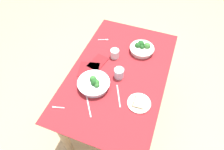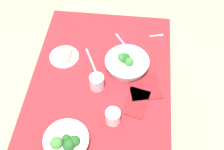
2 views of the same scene
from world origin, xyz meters
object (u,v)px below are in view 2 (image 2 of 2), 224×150
at_px(water_glass_side, 97,82).
at_px(napkin_folded_upper, 145,87).
at_px(bread_side_plate, 64,56).
at_px(table_knife_left, 91,61).
at_px(water_glass_center, 113,117).
at_px(fork_by_far_bowl, 157,36).
at_px(napkin_folded_lower, 136,102).
at_px(table_knife_right, 123,43).
at_px(broccoli_bowl_far, 67,142).
at_px(broccoli_bowl_near, 127,63).

distance_m(water_glass_side, napkin_folded_upper, 0.28).
bearing_deg(bread_side_plate, table_knife_left, -93.61).
xyz_separation_m(bread_side_plate, water_glass_center, (-0.41, -0.35, 0.03)).
height_order(fork_by_far_bowl, napkin_folded_lower, napkin_folded_lower).
relative_size(water_glass_center, table_knife_right, 0.45).
relative_size(table_knife_right, napkin_folded_upper, 1.04).
height_order(fork_by_far_bowl, napkin_folded_upper, napkin_folded_upper).
distance_m(bread_side_plate, water_glass_center, 0.54).
distance_m(broccoli_bowl_far, fork_by_far_bowl, 0.93).
xyz_separation_m(broccoli_bowl_near, table_knife_right, (0.19, 0.04, -0.03)).
relative_size(broccoli_bowl_far, fork_by_far_bowl, 2.49).
xyz_separation_m(water_glass_side, napkin_folded_lower, (-0.08, -0.23, -0.04)).
xyz_separation_m(broccoli_bowl_near, bread_side_plate, (0.03, 0.39, -0.03)).
bearing_deg(water_glass_side, bread_side_plate, 49.62).
height_order(water_glass_center, water_glass_side, water_glass_side).
distance_m(broccoli_bowl_near, bread_side_plate, 0.39).
bearing_deg(napkin_folded_upper, broccoli_bowl_near, 39.10).
height_order(table_knife_left, napkin_folded_upper, napkin_folded_upper).
bearing_deg(water_glass_side, table_knife_left, 18.49).
xyz_separation_m(bread_side_plate, napkin_folded_lower, (-0.28, -0.47, -0.01)).
height_order(water_glass_side, napkin_folded_upper, water_glass_side).
distance_m(broccoli_bowl_far, broccoli_bowl_near, 0.60).
bearing_deg(water_glass_side, broccoli_bowl_far, 164.91).
height_order(broccoli_bowl_far, water_glass_side, broccoli_bowl_far).
bearing_deg(table_knife_right, water_glass_center, 144.59).
xyz_separation_m(water_glass_side, table_knife_right, (0.36, -0.12, -0.04)).
relative_size(bread_side_plate, water_glass_center, 2.22).
bearing_deg(fork_by_far_bowl, broccoli_bowl_near, -138.20).
bearing_deg(broccoli_bowl_near, table_knife_right, 11.16).
bearing_deg(broccoli_bowl_far, fork_by_far_bowl, -28.07).
xyz_separation_m(broccoli_bowl_far, broccoli_bowl_near, (0.54, -0.26, -0.00)).
bearing_deg(bread_side_plate, water_glass_center, -139.55).
distance_m(broccoli_bowl_far, napkin_folded_upper, 0.55).
bearing_deg(broccoli_bowl_far, napkin_folded_lower, -49.18).
xyz_separation_m(broccoli_bowl_near, napkin_folded_upper, (-0.14, -0.12, -0.03)).
xyz_separation_m(water_glass_center, napkin_folded_upper, (0.23, -0.16, -0.04)).
bearing_deg(fork_by_far_bowl, water_glass_side, -142.33).
xyz_separation_m(broccoli_bowl_far, table_knife_left, (0.56, -0.04, -0.03)).
height_order(broccoli_bowl_near, water_glass_center, broccoli_bowl_near).
height_order(broccoli_bowl_near, napkin_folded_upper, broccoli_bowl_near).
relative_size(broccoli_bowl_far, table_knife_right, 1.26).
bearing_deg(broccoli_bowl_far, table_knife_right, -16.64).
distance_m(broccoli_bowl_far, napkin_folded_lower, 0.44).
xyz_separation_m(table_knife_left, table_knife_right, (0.17, -0.18, 0.00)).
bearing_deg(bread_side_plate, broccoli_bowl_near, -94.35).
relative_size(water_glass_side, fork_by_far_bowl, 0.97).
relative_size(bread_side_plate, napkin_folded_lower, 0.97).
height_order(broccoli_bowl_far, napkin_folded_lower, broccoli_bowl_far).
bearing_deg(table_knife_left, water_glass_center, 178.01).
height_order(broccoli_bowl_near, table_knife_left, broccoli_bowl_near).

